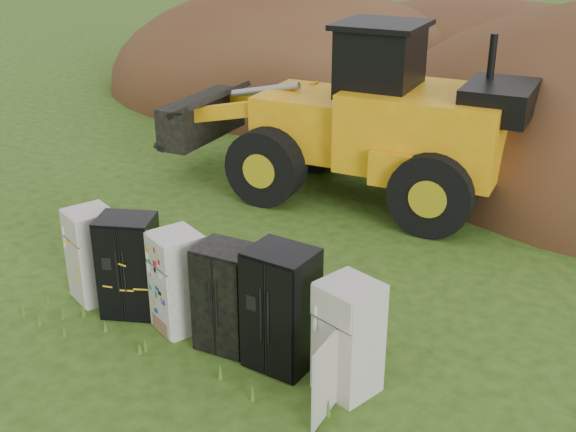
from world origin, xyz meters
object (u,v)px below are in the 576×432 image
(fridge_black_side, at_px, (129,265))
(fridge_sticker, at_px, (178,281))
(fridge_leftmost, at_px, (93,255))
(fridge_open_door, at_px, (348,338))
(wheel_loader, at_px, (336,109))
(fridge_black_right, at_px, (281,309))
(fridge_dark_mid, at_px, (227,297))

(fridge_black_side, relative_size, fridge_sticker, 1.04)
(fridge_leftmost, distance_m, fridge_black_side, 0.85)
(fridge_open_door, distance_m, wheel_loader, 7.62)
(fridge_black_side, xyz_separation_m, fridge_sticker, (0.98, 0.04, -0.03))
(fridge_black_side, distance_m, wheel_loader, 6.64)
(fridge_sticker, relative_size, fridge_black_right, 0.89)
(fridge_open_door, height_order, wheel_loader, wheel_loader)
(fridge_sticker, bearing_deg, fridge_black_right, 22.40)
(fridge_sticker, distance_m, wheel_loader, 6.64)
(fridge_black_side, height_order, wheel_loader, wheel_loader)
(fridge_leftmost, bearing_deg, wheel_loader, 102.00)
(fridge_sticker, distance_m, fridge_black_right, 1.90)
(fridge_black_right, distance_m, fridge_open_door, 1.10)
(fridge_dark_mid, xyz_separation_m, fridge_open_door, (2.05, -0.03, -0.00))
(fridge_sticker, height_order, fridge_dark_mid, fridge_dark_mid)
(fridge_black_side, height_order, fridge_dark_mid, fridge_black_side)
(fridge_leftmost, distance_m, wheel_loader, 6.70)
(fridge_black_side, distance_m, fridge_dark_mid, 1.94)
(fridge_leftmost, xyz_separation_m, fridge_black_right, (3.73, -0.00, 0.11))
(fridge_black_right, bearing_deg, fridge_dark_mid, -177.83)
(fridge_dark_mid, xyz_separation_m, fridge_black_right, (0.95, 0.02, 0.09))
(fridge_black_side, relative_size, fridge_black_right, 0.92)
(fridge_sticker, height_order, fridge_open_door, fridge_open_door)
(fridge_black_side, bearing_deg, fridge_leftmost, 153.49)
(fridge_leftmost, height_order, fridge_black_right, fridge_black_right)
(fridge_dark_mid, bearing_deg, fridge_sticker, 173.89)
(fridge_black_side, relative_size, fridge_dark_mid, 1.02)
(fridge_black_right, height_order, fridge_open_door, fridge_black_right)
(fridge_open_door, bearing_deg, fridge_sticker, -165.14)
(fridge_open_door, bearing_deg, fridge_black_right, -166.47)
(fridge_black_side, bearing_deg, fridge_dark_mid, -23.48)
(fridge_open_door, relative_size, wheel_loader, 0.20)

